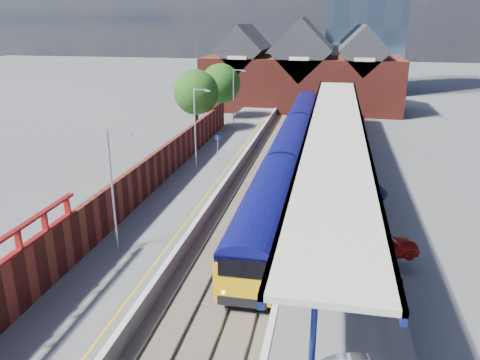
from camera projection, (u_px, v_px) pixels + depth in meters
The scene contains 21 objects.
ground at pixel (279, 157), 48.35m from camera, with size 240.00×240.00×0.00m, color #5B5B5E.
ballast_bed at pixel (265, 190), 39.08m from camera, with size 6.00×76.00×0.06m, color #473D33.
rails at pixel (265, 189), 39.05m from camera, with size 4.51×76.00×0.14m.
left_platform at pixel (201, 180), 39.95m from camera, with size 5.00×76.00×1.00m, color #565659.
right_platform at pixel (338, 189), 37.81m from camera, with size 6.00×76.00×1.00m, color #565659.
coping_left at pixel (228, 176), 39.34m from camera, with size 0.30×76.00×0.05m, color silver.
coping_right at pixel (303, 181), 38.17m from camera, with size 0.30×76.00×0.05m, color silver.
yellow_line at pixel (221, 176), 39.46m from camera, with size 0.14×76.00×0.01m, color yellow.
train at pixel (298, 127), 52.28m from camera, with size 2.89×65.91×3.45m.
canopy at pixel (336, 126), 38.16m from camera, with size 4.50×52.00×4.48m.
lamp_post_b at pixel (114, 184), 25.67m from camera, with size 1.48×0.18×7.00m.
lamp_post_c at pixel (196, 123), 40.49m from camera, with size 1.48×0.18×7.00m.
lamp_post_d at pixel (235, 95), 55.32m from camera, with size 1.48×0.18×7.00m.
platform_sign at pixel (218, 144), 42.84m from camera, with size 0.55×0.08×2.50m.
brick_wall at pixel (141, 181), 33.80m from camera, with size 0.35×50.00×3.86m.
station_building at pixel (301, 74), 72.51m from camera, with size 30.00×12.12×13.78m.
tree_near at pixel (197, 94), 54.00m from camera, with size 5.20×5.20×8.10m.
tree_far at pixel (222, 85), 61.23m from camera, with size 5.20×5.20×8.10m.
parked_car_red at pixel (382, 244), 25.95m from camera, with size 1.65×4.11×1.40m, color maroon.
parked_car_dark at pixel (358, 269), 23.48m from camera, with size 1.79×4.39×1.27m, color black.
parked_car_blue at pixel (355, 188), 34.68m from camera, with size 2.14×4.65×1.29m, color navy.
Camera 1 is at (5.18, -16.36, 13.57)m, focal length 35.00 mm.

